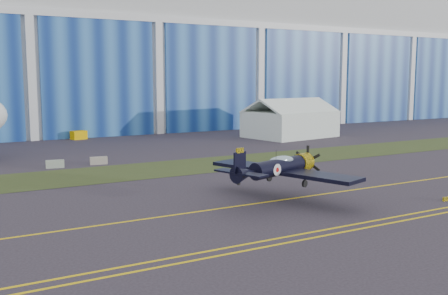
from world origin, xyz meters
TOP-DOWN VIEW (x-y plane):
  - ground at (0.00, 0.00)m, footprint 260.00×260.00m
  - grass_median at (0.00, 14.00)m, footprint 260.00×10.00m
  - hangar at (0.00, 71.79)m, footprint 220.00×45.70m
  - taxiway_centreline at (0.00, -5.00)m, footprint 200.00×0.20m
  - edge_line_near at (0.00, -14.50)m, footprint 80.00×0.20m
  - edge_line_far at (0.00, -13.50)m, footprint 80.00×0.20m
  - guard_board_right at (22.00, -12.00)m, footprint 1.20×0.15m
  - warbird at (9.74, -5.06)m, footprint 14.95×16.48m
  - tent at (39.51, 33.09)m, footprint 15.95×12.75m
  - tug at (6.74, 47.48)m, footprint 2.76×2.13m
  - barrier_a at (-2.79, 20.51)m, footprint 2.07×0.93m
  - barrier_b at (2.21, 20.54)m, footprint 2.07×0.91m

SIDE VIEW (x-z plane):
  - ground at x=0.00m, z-range 0.00..0.00m
  - taxiway_centreline at x=0.00m, z-range 0.00..0.02m
  - edge_line_near at x=0.00m, z-range 0.00..0.02m
  - edge_line_far at x=0.00m, z-range 0.00..0.02m
  - grass_median at x=0.00m, z-range 0.01..0.03m
  - guard_board_right at x=22.00m, z-range 0.00..0.35m
  - barrier_a at x=-2.79m, z-range 0.00..0.90m
  - barrier_b at x=2.21m, z-range 0.00..0.90m
  - tug at x=6.74m, z-range 0.00..1.42m
  - warbird at x=9.74m, z-range 0.78..4.85m
  - tent at x=39.51m, z-range 0.00..6.71m
  - hangar at x=0.00m, z-range -0.04..29.96m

